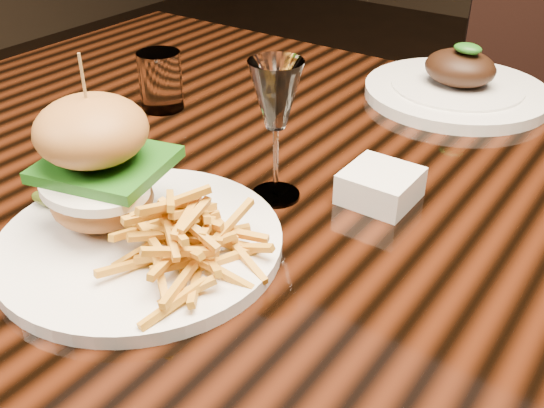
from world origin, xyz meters
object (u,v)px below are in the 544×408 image
Objects in this scene: dining_table at (381,253)px; wine_glass at (276,100)px; far_dish at (457,87)px; burger_plate at (131,205)px.

dining_table is 9.63× the size of wine_glass.
dining_table is at bearing -81.51° from far_dish.
wine_glass is at bearing 68.36° from burger_plate.
burger_plate is 1.03× the size of far_dish.
wine_glass is at bearing -148.50° from dining_table.
wine_glass reaches higher than far_dish.
dining_table is at bearing 31.50° from wine_glass.
far_dish is (-0.05, 0.35, 0.09)m from dining_table.
dining_table is 0.36m from far_dish.
dining_table is 5.57× the size of far_dish.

